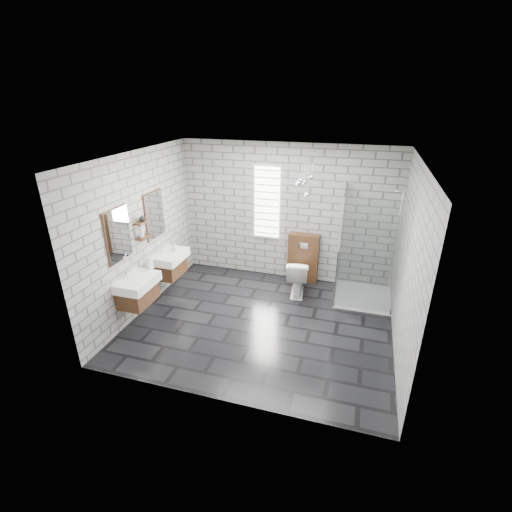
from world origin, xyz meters
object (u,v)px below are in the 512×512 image
at_px(vanity_right, 168,257).
at_px(toilet, 298,276).
at_px(vanity_left, 135,283).
at_px(cistern_panel, 303,258).
at_px(shower_enclosure, 360,276).

bearing_deg(vanity_right, toilet, 17.00).
bearing_deg(toilet, vanity_right, 10.36).
xyz_separation_m(vanity_left, toilet, (2.29, 1.75, -0.40)).
distance_m(vanity_left, vanity_right, 1.05).
xyz_separation_m(vanity_right, cistern_panel, (2.29, 1.26, -0.26)).
xyz_separation_m(vanity_left, vanity_right, (0.00, 1.05, 0.00)).
bearing_deg(shower_enclosure, cistern_panel, 155.12).
distance_m(vanity_right, shower_enclosure, 3.50).
bearing_deg(cistern_panel, vanity_left, -134.80).
relative_size(vanity_right, toilet, 2.21).
xyz_separation_m(vanity_left, cistern_panel, (2.29, 2.31, -0.26)).
bearing_deg(shower_enclosure, vanity_right, -167.71).
bearing_deg(vanity_right, shower_enclosure, 12.29).
bearing_deg(cistern_panel, shower_enclosure, -24.88).
bearing_deg(vanity_left, toilet, 37.36).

